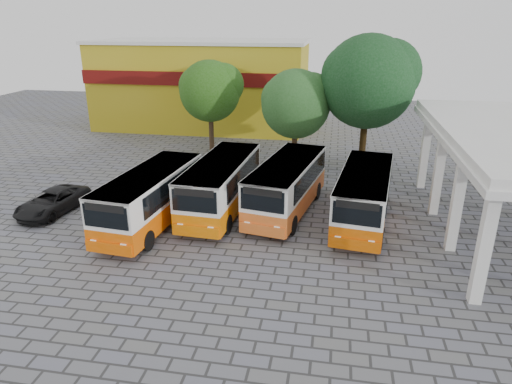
% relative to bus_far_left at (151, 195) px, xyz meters
% --- Properties ---
extents(ground, '(90.00, 90.00, 0.00)m').
position_rel_bus_far_left_xyz_m(ground, '(6.97, -1.93, -1.68)').
color(ground, '#5E5E5E').
rests_on(ground, ground).
extents(shophouse_block, '(20.40, 10.40, 8.30)m').
position_rel_bus_far_left_xyz_m(shophouse_block, '(-4.03, 24.06, 2.48)').
color(shophouse_block, '#AA9414').
rests_on(shophouse_block, ground).
extents(bus_far_left, '(3.21, 8.25, 2.90)m').
position_rel_bus_far_left_xyz_m(bus_far_left, '(0.00, 0.00, 0.00)').
color(bus_far_left, '#E25300').
rests_on(bus_far_left, ground).
extents(bus_centre_left, '(2.98, 8.35, 2.96)m').
position_rel_bus_far_left_xyz_m(bus_centre_left, '(3.14, 2.39, 0.04)').
color(bus_centre_left, '#E06900').
rests_on(bus_centre_left, ground).
extents(bus_centre_right, '(3.91, 8.47, 2.92)m').
position_rel_bus_far_left_xyz_m(bus_centre_right, '(6.74, 2.97, 0.01)').
color(bus_centre_right, '#D55E1D').
rests_on(bus_centre_right, ground).
extents(bus_far_right, '(3.45, 8.23, 2.87)m').
position_rel_bus_far_left_xyz_m(bus_far_right, '(10.85, 2.20, -0.02)').
color(bus_far_right, '#CF5100').
rests_on(bus_far_right, ground).
extents(tree_left, '(4.96, 4.73, 7.32)m').
position_rel_bus_far_left_xyz_m(tree_left, '(-0.50, 13.94, 3.43)').
color(tree_left, '#422F1D').
rests_on(tree_left, ground).
extents(tree_middle, '(5.10, 4.85, 7.02)m').
position_rel_bus_far_left_xyz_m(tree_middle, '(6.38, 11.53, 3.07)').
color(tree_middle, '#46311D').
rests_on(tree_middle, ground).
extents(tree_right, '(6.65, 6.33, 9.36)m').
position_rel_bus_far_left_xyz_m(tree_right, '(11.23, 11.73, 4.73)').
color(tree_right, black).
rests_on(tree_right, ground).
extents(parked_car, '(2.71, 4.81, 1.27)m').
position_rel_bus_far_left_xyz_m(parked_car, '(-6.15, 0.67, -1.04)').
color(parked_car, black).
rests_on(parked_car, ground).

